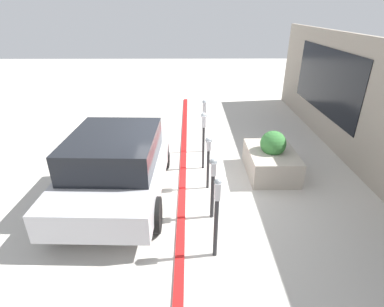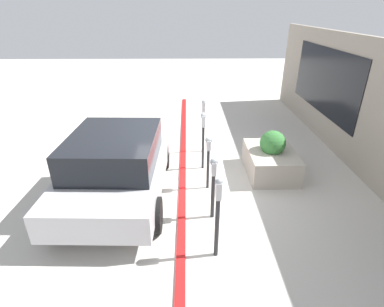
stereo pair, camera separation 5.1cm
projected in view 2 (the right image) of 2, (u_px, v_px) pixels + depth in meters
name	position (u px, v px, depth m)	size (l,w,h in m)	color
ground_plane	(186.00, 189.00, 7.12)	(40.00, 40.00, 0.00)	beige
curb_strip	(182.00, 188.00, 7.11)	(15.22, 0.16, 0.04)	red
parking_meter_nearest	(218.00, 210.00, 4.81)	(0.14, 0.12, 1.54)	#232326
parking_meter_second	(213.00, 179.00, 5.79)	(0.18, 0.15, 1.35)	#232326
parking_meter_middle	(208.00, 152.00, 6.76)	(0.18, 0.16, 1.32)	#232326
parking_meter_fourth	(203.00, 130.00, 7.58)	(0.17, 0.15, 1.55)	#232326
parking_meter_farthest	(203.00, 116.00, 8.50)	(0.14, 0.12, 1.57)	#232326
planter_box	(271.00, 159.00, 7.64)	(1.61, 1.17, 1.16)	#B2A899
parked_car_front	(117.00, 164.00, 6.56)	(4.20, 2.13, 1.54)	#B7B7BC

